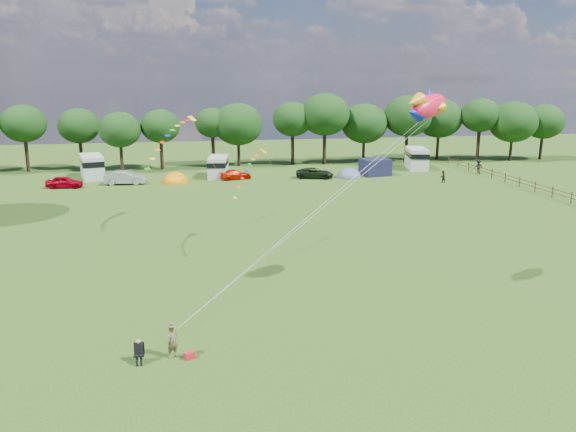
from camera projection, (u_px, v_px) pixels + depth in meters
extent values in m
plane|color=black|center=(318.00, 332.00, 27.80)|extent=(180.00, 180.00, 0.00)
cylinder|color=black|center=(27.00, 156.00, 75.65)|extent=(0.49, 0.49, 4.25)
ellipsoid|color=#123310|center=(24.00, 123.00, 74.63)|extent=(5.86, 5.86, 4.98)
cylinder|color=black|center=(81.00, 155.00, 77.52)|extent=(0.47, 0.47, 3.90)
ellipsoid|color=#123310|center=(79.00, 126.00, 76.56)|extent=(5.58, 5.58, 4.74)
cylinder|color=black|center=(122.00, 158.00, 75.66)|extent=(0.44, 0.44, 3.56)
ellipsoid|color=#123310|center=(120.00, 130.00, 74.75)|extent=(5.56, 5.56, 4.73)
cylinder|color=black|center=(162.00, 155.00, 77.48)|extent=(0.47, 0.47, 3.95)
ellipsoid|color=#123310|center=(160.00, 126.00, 76.54)|extent=(5.33, 5.33, 4.53)
cylinder|color=black|center=(213.00, 151.00, 80.44)|extent=(0.50, 0.50, 4.33)
ellipsoid|color=#123310|center=(212.00, 123.00, 79.48)|extent=(4.95, 4.95, 4.21)
cylinder|color=black|center=(239.00, 154.00, 80.77)|extent=(0.43, 0.43, 3.31)
ellipsoid|color=#123310|center=(238.00, 124.00, 79.75)|extent=(7.03, 7.03, 5.98)
cylinder|color=black|center=(293.00, 149.00, 82.29)|extent=(0.50, 0.50, 4.36)
ellipsoid|color=#123310|center=(293.00, 119.00, 81.25)|extent=(5.84, 5.84, 4.97)
cylinder|color=black|center=(324.00, 149.00, 82.25)|extent=(0.51, 0.51, 4.55)
ellipsoid|color=#123310|center=(325.00, 114.00, 81.08)|extent=(7.15, 7.15, 6.08)
cylinder|color=black|center=(363.00, 152.00, 84.21)|extent=(0.42, 0.42, 3.21)
ellipsoid|color=#123310|center=(364.00, 123.00, 83.21)|extent=(6.90, 6.90, 5.86)
cylinder|color=black|center=(406.00, 148.00, 84.62)|extent=(0.48, 0.48, 4.17)
ellipsoid|color=#123310|center=(408.00, 116.00, 83.49)|extent=(7.16, 7.16, 6.09)
cylinder|color=black|center=(437.00, 147.00, 87.59)|extent=(0.45, 0.45, 3.66)
ellipsoid|color=#123310|center=(439.00, 118.00, 86.53)|extent=(7.05, 7.05, 5.99)
cylinder|color=black|center=(478.00, 145.00, 86.05)|extent=(0.52, 0.52, 4.65)
ellipsoid|color=#123310|center=(480.00, 115.00, 84.97)|extent=(5.96, 5.96, 5.06)
cylinder|color=black|center=(511.00, 150.00, 85.80)|extent=(0.42, 0.42, 3.19)
ellipsoid|color=#123310|center=(513.00, 122.00, 84.78)|extent=(7.23, 7.23, 6.14)
cylinder|color=black|center=(541.00, 148.00, 87.11)|extent=(0.44, 0.44, 3.52)
ellipsoid|color=#123310|center=(544.00, 122.00, 86.14)|extent=(6.22, 6.22, 5.28)
cylinder|color=#472D19|center=(571.00, 198.00, 56.31)|extent=(0.12, 0.12, 1.20)
cylinder|color=#472D19|center=(552.00, 192.00, 59.18)|extent=(0.12, 0.12, 1.20)
cylinder|color=#472D19|center=(562.00, 192.00, 57.66)|extent=(0.08, 3.00, 0.08)
cylinder|color=#472D19|center=(562.00, 195.00, 57.76)|extent=(0.08, 3.00, 0.08)
cylinder|color=#472D19|center=(535.00, 187.00, 62.04)|extent=(0.12, 0.12, 1.20)
cylinder|color=#472D19|center=(544.00, 186.00, 60.53)|extent=(0.08, 3.00, 0.08)
cylinder|color=#472D19|center=(544.00, 190.00, 60.62)|extent=(0.08, 3.00, 0.08)
cylinder|color=#472D19|center=(520.00, 182.00, 64.91)|extent=(0.12, 0.12, 1.20)
cylinder|color=#472D19|center=(528.00, 181.00, 63.39)|extent=(0.08, 3.00, 0.08)
cylinder|color=#472D19|center=(527.00, 185.00, 63.49)|extent=(0.08, 3.00, 0.08)
cylinder|color=#472D19|center=(505.00, 178.00, 67.77)|extent=(0.12, 0.12, 1.20)
cylinder|color=#472D19|center=(512.00, 177.00, 66.25)|extent=(0.08, 3.00, 0.08)
cylinder|color=#472D19|center=(512.00, 180.00, 66.35)|extent=(0.08, 3.00, 0.08)
cylinder|color=#472D19|center=(492.00, 174.00, 70.63)|extent=(0.12, 0.12, 1.20)
cylinder|color=#472D19|center=(499.00, 173.00, 69.12)|extent=(0.08, 3.00, 0.08)
cylinder|color=#472D19|center=(498.00, 176.00, 69.21)|extent=(0.08, 3.00, 0.08)
cylinder|color=#472D19|center=(480.00, 170.00, 73.50)|extent=(0.12, 0.12, 1.20)
cylinder|color=#472D19|center=(486.00, 169.00, 71.98)|extent=(0.08, 3.00, 0.08)
cylinder|color=#472D19|center=(486.00, 172.00, 72.08)|extent=(0.08, 3.00, 0.08)
cylinder|color=#472D19|center=(469.00, 167.00, 76.36)|extent=(0.12, 0.12, 1.20)
cylinder|color=#472D19|center=(474.00, 166.00, 74.85)|extent=(0.08, 3.00, 0.08)
cylinder|color=#472D19|center=(474.00, 169.00, 74.94)|extent=(0.08, 3.00, 0.08)
cylinder|color=#472D19|center=(458.00, 163.00, 79.23)|extent=(0.12, 0.12, 1.20)
cylinder|color=#472D19|center=(463.00, 163.00, 77.71)|extent=(0.08, 3.00, 0.08)
cylinder|color=#472D19|center=(463.00, 165.00, 77.81)|extent=(0.08, 3.00, 0.08)
cylinder|color=#472D19|center=(448.00, 161.00, 82.09)|extent=(0.12, 0.12, 1.20)
cylinder|color=#472D19|center=(453.00, 160.00, 80.58)|extent=(0.08, 3.00, 0.08)
cylinder|color=#472D19|center=(453.00, 162.00, 80.67)|extent=(0.08, 3.00, 0.08)
imported|color=#940010|center=(64.00, 182.00, 64.43)|extent=(4.33, 2.14, 1.39)
imported|color=gray|center=(125.00, 178.00, 66.62)|extent=(4.54, 1.90, 1.57)
imported|color=#BA1401|center=(235.00, 175.00, 70.04)|extent=(4.27, 2.69, 1.19)
imported|color=black|center=(315.00, 173.00, 70.81)|extent=(5.22, 3.41, 1.31)
cube|color=silver|center=(92.00, 167.00, 70.87)|extent=(3.74, 6.21, 2.90)
cube|color=black|center=(92.00, 162.00, 70.73)|extent=(3.81, 6.33, 0.69)
cylinder|color=black|center=(94.00, 177.00, 69.50)|extent=(0.86, 0.48, 0.82)
cylinder|color=black|center=(91.00, 173.00, 72.74)|extent=(0.86, 0.48, 0.82)
cube|color=#B6B6B8|center=(218.00, 167.00, 71.52)|extent=(3.01, 5.53, 2.63)
cube|color=black|center=(218.00, 163.00, 71.39)|extent=(3.07, 5.64, 0.62)
cylinder|color=black|center=(217.00, 176.00, 70.14)|extent=(0.77, 0.38, 0.74)
cylinder|color=black|center=(219.00, 172.00, 73.35)|extent=(0.77, 0.38, 0.74)
cube|color=silver|center=(416.00, 158.00, 78.34)|extent=(3.71, 6.13, 2.86)
cube|color=black|center=(417.00, 154.00, 78.20)|extent=(3.78, 6.26, 0.68)
cylinder|color=black|center=(418.00, 168.00, 76.84)|extent=(0.85, 0.48, 0.81)
cylinder|color=black|center=(414.00, 164.00, 80.33)|extent=(0.85, 0.48, 0.81)
ellipsoid|color=orange|center=(176.00, 182.00, 67.99)|extent=(3.07, 3.53, 2.52)
cylinder|color=orange|center=(176.00, 182.00, 67.98)|extent=(3.22, 3.22, 0.08)
ellipsoid|color=#49566D|center=(349.00, 177.00, 71.59)|extent=(3.05, 3.51, 2.38)
cylinder|color=#49566D|center=(349.00, 177.00, 71.59)|extent=(3.20, 3.20, 0.08)
cube|color=#181938|center=(375.00, 167.00, 72.78)|extent=(3.84, 3.30, 2.16)
imported|color=brown|center=(173.00, 342.00, 25.09)|extent=(0.66, 0.58, 1.52)
cylinder|color=#99999E|center=(135.00, 361.00, 24.49)|extent=(0.02, 0.02, 0.40)
cylinder|color=#99999E|center=(144.00, 360.00, 24.56)|extent=(0.02, 0.02, 0.40)
cylinder|color=#99999E|center=(135.00, 357.00, 24.86)|extent=(0.02, 0.02, 0.40)
cylinder|color=#99999E|center=(144.00, 356.00, 24.93)|extent=(0.02, 0.02, 0.40)
cube|color=black|center=(139.00, 355.00, 24.66)|extent=(0.47, 0.46, 0.04)
cube|color=black|center=(139.00, 347.00, 24.80)|extent=(0.45, 0.06, 0.48)
cube|color=black|center=(139.00, 349.00, 24.63)|extent=(0.34, 0.22, 0.51)
sphere|color=tan|center=(138.00, 341.00, 24.53)|extent=(0.19, 0.19, 0.19)
cube|color=red|center=(189.00, 355.00, 25.11)|extent=(0.52, 0.44, 0.32)
ellipsoid|color=red|center=(428.00, 107.00, 30.32)|extent=(3.30, 2.77, 1.84)
ellipsoid|color=gold|center=(428.00, 109.00, 30.35)|extent=(2.06, 1.72, 1.01)
cone|color=orange|center=(414.00, 102.00, 29.30)|extent=(1.39, 1.30, 0.97)
cone|color=#0919C0|center=(414.00, 113.00, 29.44)|extent=(1.39, 1.30, 0.97)
cone|color=#0919C0|center=(430.00, 95.00, 30.24)|extent=(1.02, 1.06, 0.82)
sphere|color=white|center=(434.00, 103.00, 31.27)|extent=(0.31, 0.31, 0.31)
sphere|color=black|center=(434.00, 102.00, 31.35)|extent=(0.15, 0.15, 0.15)
cube|color=yellow|center=(192.00, 118.00, 47.03)|extent=(0.81, 0.82, 0.39)
cube|color=red|center=(187.00, 120.00, 46.55)|extent=(0.53, 0.60, 0.11)
cube|color=orange|center=(182.00, 122.00, 46.09)|extent=(0.53, 0.60, 0.12)
cube|color=yellow|center=(177.00, 126.00, 45.64)|extent=(0.53, 0.59, 0.13)
cube|color=#198C1E|center=(172.00, 130.00, 45.21)|extent=(0.52, 0.59, 0.14)
cube|color=#0C1EB2|center=(167.00, 136.00, 44.80)|extent=(0.52, 0.59, 0.15)
cube|color=red|center=(162.00, 142.00, 44.41)|extent=(0.51, 0.59, 0.16)
cube|color=orange|center=(157.00, 150.00, 44.03)|extent=(0.51, 0.58, 0.17)
cube|color=yellow|center=(152.00, 159.00, 43.68)|extent=(0.50, 0.58, 0.18)
cube|color=#198C1E|center=(147.00, 169.00, 43.35)|extent=(0.50, 0.57, 0.18)
cube|color=#D2CC00|center=(263.00, 151.00, 41.12)|extent=(0.62, 0.66, 0.32)
cube|color=red|center=(260.00, 153.00, 40.57)|extent=(0.36, 0.52, 0.09)
cube|color=orange|center=(256.00, 155.00, 40.02)|extent=(0.36, 0.52, 0.10)
cube|color=yellow|center=(253.00, 159.00, 39.50)|extent=(0.36, 0.52, 0.11)
cube|color=#198C1E|center=(250.00, 164.00, 38.99)|extent=(0.35, 0.52, 0.12)
cube|color=#0C1EB2|center=(246.00, 171.00, 38.50)|extent=(0.35, 0.51, 0.12)
cube|color=red|center=(242.00, 178.00, 38.03)|extent=(0.35, 0.51, 0.13)
cube|color=orange|center=(239.00, 187.00, 37.58)|extent=(0.34, 0.51, 0.14)
cube|color=yellow|center=(235.00, 198.00, 37.15)|extent=(0.34, 0.51, 0.15)
imported|color=black|center=(443.00, 177.00, 67.66)|extent=(0.82, 0.64, 1.49)
imported|color=black|center=(478.00, 166.00, 74.40)|extent=(1.22, 0.63, 1.84)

